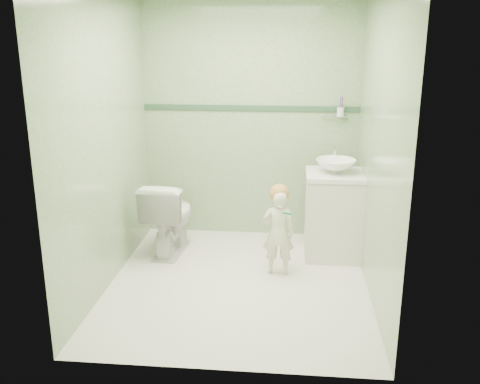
# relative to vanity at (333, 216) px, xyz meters

# --- Properties ---
(ground) EXTENTS (2.50, 2.50, 0.00)m
(ground) POSITION_rel_vanity_xyz_m (-0.84, -0.70, -0.40)
(ground) COLOR silver
(ground) RESTS_ON ground
(room_shell) EXTENTS (2.50, 2.54, 2.40)m
(room_shell) POSITION_rel_vanity_xyz_m (-0.84, -0.70, 0.80)
(room_shell) COLOR gray
(room_shell) RESTS_ON ground
(trim_stripe) EXTENTS (2.20, 0.02, 0.05)m
(trim_stripe) POSITION_rel_vanity_xyz_m (-0.84, 0.54, 0.95)
(trim_stripe) COLOR #2D5038
(trim_stripe) RESTS_ON room_shell
(vanity) EXTENTS (0.52, 0.50, 0.80)m
(vanity) POSITION_rel_vanity_xyz_m (0.00, 0.00, 0.00)
(vanity) COLOR silver
(vanity) RESTS_ON ground
(counter) EXTENTS (0.54, 0.52, 0.04)m
(counter) POSITION_rel_vanity_xyz_m (0.00, 0.00, 0.41)
(counter) COLOR white
(counter) RESTS_ON vanity
(basin) EXTENTS (0.37, 0.37, 0.13)m
(basin) POSITION_rel_vanity_xyz_m (0.00, 0.00, 0.49)
(basin) COLOR white
(basin) RESTS_ON counter
(faucet) EXTENTS (0.03, 0.13, 0.18)m
(faucet) POSITION_rel_vanity_xyz_m (0.00, 0.19, 0.57)
(faucet) COLOR silver
(faucet) RESTS_ON counter
(cup_holder) EXTENTS (0.26, 0.07, 0.21)m
(cup_holder) POSITION_rel_vanity_xyz_m (0.05, 0.48, 0.93)
(cup_holder) COLOR silver
(cup_holder) RESTS_ON room_shell
(toilet) EXTENTS (0.47, 0.75, 0.73)m
(toilet) POSITION_rel_vanity_xyz_m (-1.58, -0.05, -0.03)
(toilet) COLOR white
(toilet) RESTS_ON ground
(toddler) EXTENTS (0.29, 0.20, 0.78)m
(toddler) POSITION_rel_vanity_xyz_m (-0.51, -0.46, -0.01)
(toddler) COLOR white
(toddler) RESTS_ON ground
(hair_cap) EXTENTS (0.17, 0.17, 0.17)m
(hair_cap) POSITION_rel_vanity_xyz_m (-0.51, -0.44, 0.34)
(hair_cap) COLOR #B77F3D
(hair_cap) RESTS_ON toddler
(teal_toothbrush) EXTENTS (0.11, 0.13, 0.08)m
(teal_toothbrush) POSITION_rel_vanity_xyz_m (-0.44, -0.59, 0.22)
(teal_toothbrush) COLOR #0B885C
(teal_toothbrush) RESTS_ON toddler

